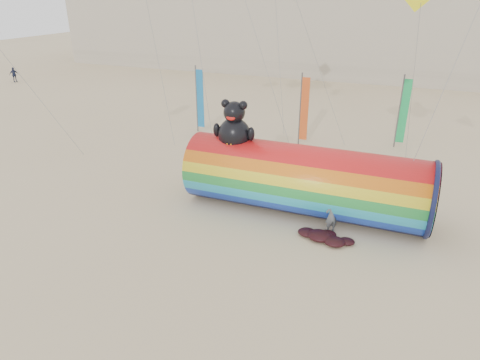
% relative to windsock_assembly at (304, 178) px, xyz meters
% --- Properties ---
extents(ground, '(160.00, 160.00, 0.00)m').
position_rel_windsock_assembly_xyz_m(ground, '(-2.94, -4.06, -1.84)').
color(ground, '#CCB58C').
rests_on(ground, ground).
extents(windsock_assembly, '(12.00, 3.66, 5.53)m').
position_rel_windsock_assembly_xyz_m(windsock_assembly, '(0.00, 0.00, 0.00)').
color(windsock_assembly, red).
rests_on(windsock_assembly, ground).
extents(kite_handler, '(0.71, 0.67, 1.63)m').
position_rel_windsock_assembly_xyz_m(kite_handler, '(1.72, -1.52, -1.02)').
color(kite_handler, '#555A5D').
rests_on(kite_handler, ground).
extents(fabric_bundle, '(2.62, 1.35, 0.41)m').
position_rel_windsock_assembly_xyz_m(fabric_bundle, '(1.62, -2.39, -1.66)').
color(fabric_bundle, '#36090E').
rests_on(fabric_bundle, ground).
extents(festival_banners, '(15.54, 2.09, 5.20)m').
position_rel_windsock_assembly_xyz_m(festival_banners, '(-3.19, 10.75, 0.80)').
color(festival_banners, '#59595E').
rests_on(festival_banners, ground).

